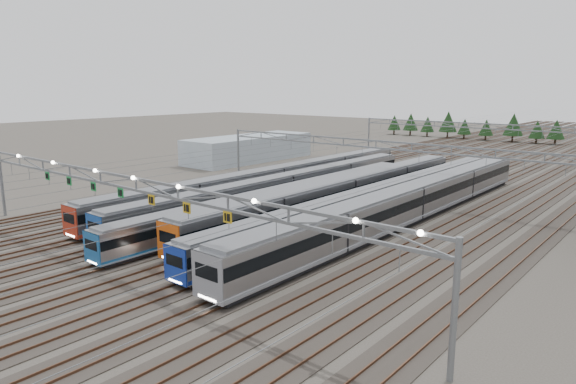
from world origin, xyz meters
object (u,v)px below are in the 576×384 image
Objects in this scene: train_b at (286,187)px; gantry_near at (135,187)px; gantry_far at (485,130)px; train_c at (286,199)px; train_e at (382,198)px; train_d at (345,193)px; west_shed at (249,148)px; train_a at (277,179)px; gantry_mid at (376,151)px; train_f at (411,202)px.

train_b is 29.17m from gantry_near.
gantry_near is at bearing -90.03° from gantry_far.
train_c is at bearing -49.41° from train_b.
gantry_far reaches higher than train_c.
train_b is 0.89× the size of train_e.
west_shed is (-40.74, 24.86, 0.32)m from train_d.
train_a is 13.70m from train_d.
gantry_near is at bearing -94.53° from train_d.
train_c is 7.73m from train_d.
gantry_mid reaches higher than train_b.
train_d is at bearing 54.35° from train_c.
gantry_near is (6.70, -27.94, 5.04)m from train_b.
gantry_mid is at bearing -90.00° from gantry_far.
train_c is at bearing -97.36° from gantry_mid.
gantry_near is (2.20, -22.69, 5.19)m from train_c.
train_b is 1.02× the size of train_d.
gantry_mid is at bearing 61.00° from train_b.
gantry_near reaches higher than gantry_mid.
gantry_far is at bearing 89.97° from gantry_near.
train_f is 1.11× the size of gantry_near.
train_f is at bearing 24.87° from train_c.
train_e is 12.73m from gantry_mid.
train_d is 0.98× the size of gantry_mid.
train_d is at bearing 6.48° from train_b.
train_d is at bearing 85.47° from gantry_near.
train_b is at bearing -96.73° from gantry_far.
gantry_mid is 1.00× the size of gantry_far.
train_a is 1.12× the size of gantry_near.
train_d is 0.98× the size of gantry_far.
train_e is (9.00, 7.58, 0.09)m from train_c.
gantry_far is 49.76m from west_shed.
train_f is (13.50, 6.26, 0.41)m from train_c.
train_c is 47.78m from west_shed.
train_f is at bearing -44.80° from gantry_mid.
train_e is 1.13× the size of gantry_mid.
train_f is at bearing -5.89° from train_a.
gantry_far is (-11.25, 56.17, 4.08)m from train_f.
train_f is (9.00, -0.01, 0.06)m from train_d.
train_c is (9.00, -8.58, -0.23)m from train_a.
gantry_near is 1.88× the size of west_shed.
train_a reaches higher than train_b.
train_a is at bearing -101.80° from gantry_far.
gantry_mid is at bearing 101.40° from train_d.
west_shed reaches higher than train_d.
train_d is 47.73m from west_shed.
train_b is at bearing 103.49° from gantry_near.
train_c is 0.82× the size of train_e.
gantry_near is at bearing -84.45° from train_c.
train_a is 5.60m from train_b.
train_f is at bearing -0.09° from train_d.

